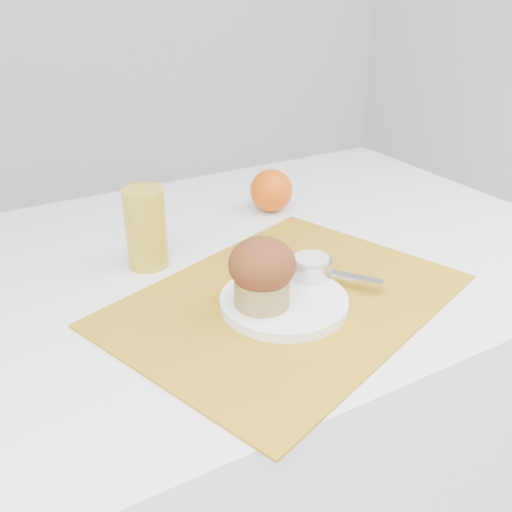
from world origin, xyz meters
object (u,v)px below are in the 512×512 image
table (242,420)px  orange (271,191)px  plate (284,302)px  muffin (262,272)px  juice_glass (146,228)px

table → orange: size_ratio=14.22×
table → plate: size_ratio=6.53×
table → muffin: muffin is taller
plate → juice_glass: (-0.12, 0.23, 0.05)m
table → juice_glass: 0.47m
muffin → plate: bearing=-2.5°
orange → table: bearing=-136.6°
muffin → table: bearing=70.6°
juice_glass → plate: bearing=-62.1°
table → juice_glass: juice_glass is taller
plate → muffin: size_ratio=1.86×
table → plate: 0.43m
plate → muffin: 0.07m
plate → muffin: muffin is taller
plate → orange: 0.37m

